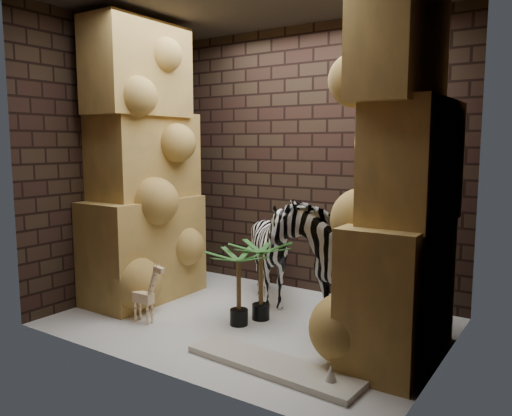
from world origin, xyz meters
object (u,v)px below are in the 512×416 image
Objects in this scene: palm_front at (261,281)px; giraffe_toy at (143,291)px; zebra_right at (338,248)px; surfboard at (272,365)px; zebra_left at (272,257)px; palm_back at (239,288)px.

giraffe_toy is at bearing -141.91° from palm_front.
zebra_right reaches higher than surfboard.
palm_front is (-0.67, -0.28, -0.35)m from zebra_right.
zebra_right is at bearing -12.44° from zebra_left.
palm_back is at bearing -84.28° from zebra_left.
palm_back is at bearing 144.57° from surfboard.
zebra_right is 2.36× the size of giraffe_toy.
zebra_right is at bearing 93.32° from surfboard.
zebra_left is 1.81× the size of giraffe_toy.
zebra_right is at bearing 31.28° from giraffe_toy.
giraffe_toy is at bearing -150.55° from palm_back.
zebra_right is 1.02× the size of surfboard.
palm_front is (0.16, -0.46, -0.13)m from zebra_left.
zebra_right is 0.80m from palm_front.
giraffe_toy reaches higher than surfboard.
surfboard is (0.65, -0.85, -0.36)m from palm_front.
palm_front is at bearing 131.45° from surfboard.
palm_back is at bearing -147.28° from zebra_right.
surfboard is at bearing -6.82° from giraffe_toy.
zebra_left is 1.48× the size of palm_front.
palm_front is 1.13m from surfboard.
palm_front is at bearing 37.21° from giraffe_toy.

